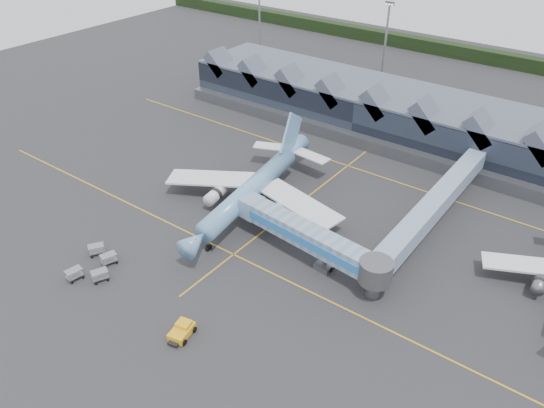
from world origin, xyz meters
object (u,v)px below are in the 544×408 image
Objects in this scene: main_airliner at (254,187)px; fuel_truck at (248,196)px; jet_bridge at (319,243)px; pushback_tug at (182,331)px.

fuel_truck is (-1.20, -0.31, -2.16)m from main_airliner.
main_airliner reaches higher than jet_bridge.
main_airliner is 1.44× the size of jet_bridge.
jet_bridge is at bearing 61.69° from pushback_tug.
main_airliner is at bearing 9.20° from fuel_truck.
jet_bridge is 20.92m from fuel_truck.
pushback_tug is (12.89, -29.77, -0.80)m from fuel_truck.
pushback_tug is at bearing -77.37° from main_airliner.
main_airliner is 2.49m from fuel_truck.
fuel_truck reaches higher than pushback_tug.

